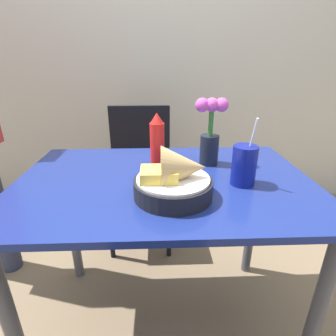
% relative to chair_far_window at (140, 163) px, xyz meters
% --- Properties ---
extents(ground_plane, '(12.00, 12.00, 0.00)m').
position_rel_chair_far_window_xyz_m(ground_plane, '(0.14, -0.73, -0.54)').
color(ground_plane, '#7A664C').
extents(wall_window, '(7.00, 0.06, 2.60)m').
position_rel_chair_far_window_xyz_m(wall_window, '(0.14, 0.52, 0.76)').
color(wall_window, '#B7B2A3').
rests_on(wall_window, ground_plane).
extents(dining_table, '(1.11, 0.74, 0.76)m').
position_rel_chair_far_window_xyz_m(dining_table, '(0.14, -0.73, 0.11)').
color(dining_table, navy).
rests_on(dining_table, ground_plane).
extents(chair_far_window, '(0.40, 0.40, 0.90)m').
position_rel_chair_far_window_xyz_m(chair_far_window, '(0.00, 0.00, 0.00)').
color(chair_far_window, black).
rests_on(chair_far_window, ground_plane).
extents(food_basket, '(0.26, 0.26, 0.17)m').
position_rel_chair_far_window_xyz_m(food_basket, '(0.18, -0.87, 0.29)').
color(food_basket, black).
rests_on(food_basket, dining_table).
extents(ketchup_bottle, '(0.06, 0.06, 0.23)m').
position_rel_chair_far_window_xyz_m(ketchup_bottle, '(0.12, -0.63, 0.34)').
color(ketchup_bottle, red).
rests_on(ketchup_bottle, dining_table).
extents(drink_cup, '(0.09, 0.09, 0.25)m').
position_rel_chair_far_window_xyz_m(drink_cup, '(0.42, -0.79, 0.29)').
color(drink_cup, navy).
rests_on(drink_cup, dining_table).
extents(flower_vase, '(0.13, 0.08, 0.28)m').
position_rel_chair_far_window_xyz_m(flower_vase, '(0.34, -0.58, 0.36)').
color(flower_vase, black).
rests_on(flower_vase, dining_table).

